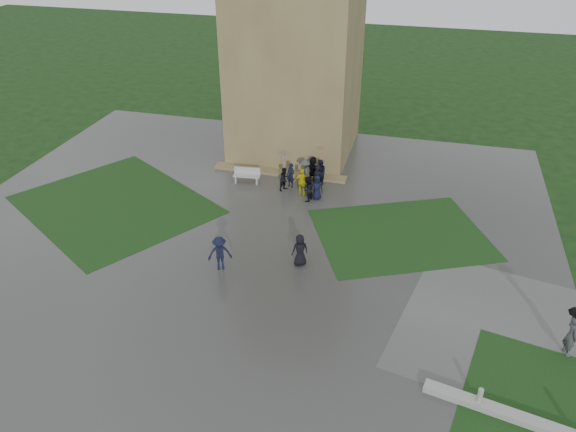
% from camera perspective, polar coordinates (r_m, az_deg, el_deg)
% --- Properties ---
extents(ground, '(120.00, 120.00, 0.00)m').
position_cam_1_polar(ground, '(28.94, -6.49, -4.73)').
color(ground, black).
extents(plaza, '(34.00, 34.00, 0.02)m').
position_cam_1_polar(plaza, '(30.47, -5.19, -2.63)').
color(plaza, '#343432').
rests_on(plaza, ground).
extents(lawn_inset_left, '(14.10, 13.46, 0.01)m').
position_cam_1_polar(lawn_inset_left, '(35.43, -17.18, 1.11)').
color(lawn_inset_left, black).
rests_on(lawn_inset_left, plaza).
extents(lawn_inset_right, '(11.12, 10.15, 0.01)m').
position_cam_1_polar(lawn_inset_right, '(31.58, 11.38, -1.83)').
color(lawn_inset_right, black).
rests_on(lawn_inset_right, plaza).
extents(tower, '(8.00, 8.00, 18.00)m').
position_cam_1_polar(tower, '(38.76, 0.86, 19.16)').
color(tower, brown).
rests_on(tower, ground).
extents(tower_plinth, '(9.00, 0.80, 0.22)m').
position_cam_1_polar(tower_plinth, '(37.55, -0.87, 4.46)').
color(tower_plinth, brown).
rests_on(tower_plinth, plaza).
extents(bench, '(1.77, 0.72, 1.00)m').
position_cam_1_polar(bench, '(36.35, -4.20, 4.16)').
color(bench, '#A6A7A2').
rests_on(bench, plaza).
extents(visitor_cluster, '(3.17, 3.63, 2.63)m').
position_cam_1_polar(visitor_cluster, '(35.10, 1.91, 4.44)').
color(visitor_cluster, black).
rests_on(visitor_cluster, plaza).
extents(pedestrian_mid, '(1.34, 1.04, 1.85)m').
position_cam_1_polar(pedestrian_mid, '(27.97, -6.94, -3.79)').
color(pedestrian_mid, black).
rests_on(pedestrian_mid, plaza).
extents(pedestrian_near, '(1.02, 0.93, 1.72)m').
position_cam_1_polar(pedestrian_near, '(28.12, 1.23, -3.49)').
color(pedestrian_near, black).
rests_on(pedestrian_near, plaza).
extents(pedestrian_path, '(0.74, 0.79, 2.30)m').
position_cam_1_polar(pedestrian_path, '(25.53, 27.03, -10.12)').
color(pedestrian_path, '#3C3D41').
rests_on(pedestrian_path, path).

